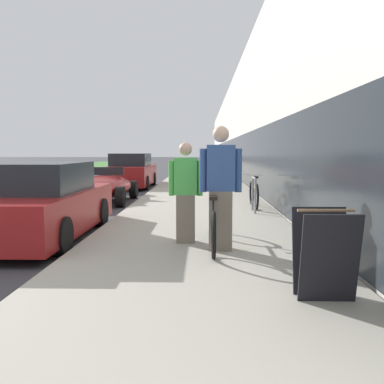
# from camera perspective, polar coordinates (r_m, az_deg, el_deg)

# --- Properties ---
(sidewalk_slab) EXTENTS (3.76, 70.00, 0.13)m
(sidewalk_slab) POSITION_cam_1_polar(r_m,az_deg,el_deg) (25.41, 1.25, 2.03)
(sidewalk_slab) COLOR #A39E8E
(sidewalk_slab) RESTS_ON ground
(storefront_facade) EXTENTS (10.01, 70.00, 6.08)m
(storefront_facade) POSITION_cam_1_polar(r_m,az_deg,el_deg) (34.08, 13.12, 7.76)
(storefront_facade) COLOR #BCB7AD
(storefront_facade) RESTS_ON ground
(lawn_strip) EXTENTS (5.82, 70.00, 0.03)m
(lawn_strip) POSITION_cam_1_polar(r_m,az_deg,el_deg) (31.94, -21.55, 2.26)
(lawn_strip) COLOR #3D7533
(lawn_strip) RESTS_ON ground
(tandem_bicycle) EXTENTS (0.52, 2.43, 0.83)m
(tandem_bicycle) POSITION_cam_1_polar(r_m,az_deg,el_deg) (6.67, 2.72, -4.06)
(tandem_bicycle) COLOR black
(tandem_bicycle) RESTS_ON sidewalk_slab
(person_rider) EXTENTS (0.62, 0.24, 1.83)m
(person_rider) POSITION_cam_1_polar(r_m,az_deg,el_deg) (6.30, 3.83, 0.51)
(person_rider) COLOR #756B5B
(person_rider) RESTS_ON sidewalk_slab
(person_bystander) EXTENTS (0.54, 0.21, 1.60)m
(person_bystander) POSITION_cam_1_polar(r_m,az_deg,el_deg) (6.81, -0.85, -0.07)
(person_bystander) COLOR #756B5B
(person_bystander) RESTS_ON sidewalk_slab
(bike_rack_hoop) EXTENTS (0.05, 0.60, 0.84)m
(bike_rack_hoop) POSITION_cam_1_polar(r_m,az_deg,el_deg) (10.38, 8.27, 0.17)
(bike_rack_hoop) COLOR gray
(bike_rack_hoop) RESTS_ON sidewalk_slab
(cruiser_bike_nearest) EXTENTS (0.52, 1.71, 0.84)m
(cruiser_bike_nearest) POSITION_cam_1_polar(r_m,az_deg,el_deg) (11.25, 8.26, -0.22)
(cruiser_bike_nearest) COLOR black
(cruiser_bike_nearest) RESTS_ON sidewalk_slab
(sandwich_board_sign) EXTENTS (0.56, 0.56, 0.90)m
(sandwich_board_sign) POSITION_cam_1_polar(r_m,az_deg,el_deg) (4.48, 17.28, -7.85)
(sandwich_board_sign) COLOR black
(sandwich_board_sign) RESTS_ON sidewalk_slab
(parked_sedan_curbside) EXTENTS (1.92, 4.21, 1.39)m
(parked_sedan_curbside) POSITION_cam_1_polar(r_m,az_deg,el_deg) (8.27, -19.96, -1.49)
(parked_sedan_curbside) COLOR maroon
(parked_sedan_curbside) RESTS_ON ground
(vintage_roadster_curbside) EXTENTS (1.83, 4.05, 1.08)m
(vintage_roadster_curbside) POSITION_cam_1_polar(r_m,az_deg,el_deg) (13.61, -11.94, 0.63)
(vintage_roadster_curbside) COLOR maroon
(vintage_roadster_curbside) RESTS_ON ground
(parked_sedan_far) EXTENTS (1.86, 4.37, 1.49)m
(parked_sedan_far) POSITION_cam_1_polar(r_m,az_deg,el_deg) (18.90, -8.14, 2.67)
(parked_sedan_far) COLOR maroon
(parked_sedan_far) RESTS_ON ground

